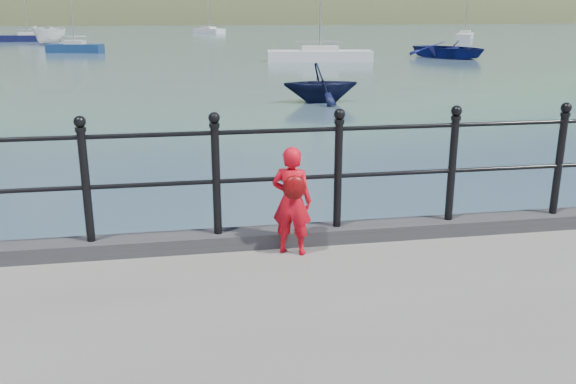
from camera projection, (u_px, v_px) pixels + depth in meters
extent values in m
plane|color=#2D4251|center=(277.00, 325.00, 6.55)|extent=(600.00, 600.00, 0.00)
cube|color=#28282B|center=(278.00, 236.00, 6.10)|extent=(60.00, 0.30, 0.15)
cylinder|color=black|center=(278.00, 179.00, 5.93)|extent=(18.00, 0.04, 0.04)
cylinder|color=black|center=(278.00, 131.00, 5.79)|extent=(18.00, 0.04, 0.04)
cylinder|color=black|center=(86.00, 188.00, 5.63)|extent=(0.08, 0.08, 1.05)
sphere|color=black|center=(80.00, 122.00, 5.46)|extent=(0.11, 0.11, 0.11)
cylinder|color=black|center=(216.00, 182.00, 5.83)|extent=(0.08, 0.08, 1.05)
sphere|color=black|center=(214.00, 118.00, 5.65)|extent=(0.11, 0.11, 0.11)
cylinder|color=black|center=(338.00, 176.00, 6.03)|extent=(0.08, 0.08, 1.05)
sphere|color=black|center=(339.00, 114.00, 5.85)|extent=(0.11, 0.11, 0.11)
cylinder|color=black|center=(452.00, 171.00, 6.23)|extent=(0.08, 0.08, 1.05)
sphere|color=black|center=(457.00, 111.00, 6.05)|extent=(0.11, 0.11, 0.11)
cylinder|color=black|center=(559.00, 166.00, 6.42)|extent=(0.08, 0.08, 1.05)
sphere|color=black|center=(566.00, 108.00, 6.25)|extent=(0.11, 0.11, 0.11)
ellipsoid|color=#333A21|center=(245.00, 71.00, 198.37)|extent=(400.00, 100.00, 88.00)
ellipsoid|color=#387026|center=(322.00, 85.00, 265.02)|extent=(600.00, 180.00, 156.00)
cube|color=silver|center=(54.00, 12.00, 170.82)|extent=(9.00, 6.00, 6.00)
cube|color=silver|center=(138.00, 12.00, 174.62)|extent=(9.00, 6.00, 6.00)
cube|color=silver|center=(242.00, 12.00, 179.58)|extent=(9.00, 6.00, 6.00)
cube|color=silver|center=(331.00, 12.00, 184.04)|extent=(9.00, 6.00, 6.00)
imported|color=red|center=(292.00, 201.00, 5.74)|extent=(0.45, 0.39, 1.05)
ellipsoid|color=red|center=(294.00, 188.00, 5.57)|extent=(0.22, 0.11, 0.23)
imported|color=navy|center=(450.00, 49.00, 43.93)|extent=(6.37, 7.21, 1.24)
imported|color=white|center=(49.00, 35.00, 61.69)|extent=(3.72, 5.09, 1.85)
imported|color=black|center=(321.00, 83.00, 22.37)|extent=(2.77, 2.41, 1.44)
cube|color=beige|center=(465.00, 37.00, 73.57)|extent=(4.56, 6.25, 0.90)
cube|color=beige|center=(465.00, 33.00, 73.43)|extent=(2.11, 2.48, 0.50)
cylinder|color=#A5A5A8|center=(466.00, 28.00, 73.27)|extent=(1.44, 2.46, 0.06)
cube|color=black|center=(29.00, 39.00, 68.17)|extent=(6.19, 2.75, 0.90)
cube|color=beige|center=(28.00, 35.00, 68.03)|extent=(2.26, 1.60, 0.50)
cylinder|color=#A5A5A8|center=(24.00, 0.00, 66.97)|extent=(0.10, 0.10, 7.60)
cylinder|color=#A5A5A8|center=(28.00, 30.00, 67.88)|extent=(2.66, 0.47, 0.06)
cube|color=silver|center=(320.00, 57.00, 41.33)|extent=(7.24, 2.91, 0.90)
cube|color=beige|center=(320.00, 50.00, 41.19)|extent=(2.63, 1.69, 0.50)
cylinder|color=#A5A5A8|center=(320.00, 41.00, 41.03)|extent=(3.14, 0.50, 0.06)
cube|color=white|center=(209.00, 32.00, 93.76)|extent=(4.83, 5.97, 0.90)
cube|color=beige|center=(209.00, 28.00, 93.62)|extent=(2.21, 2.44, 0.50)
cylinder|color=#A5A5A8|center=(208.00, 2.00, 92.50)|extent=(0.10, 0.10, 7.98)
cylinder|color=#A5A5A8|center=(209.00, 25.00, 93.46)|extent=(1.55, 2.27, 0.06)
cube|color=navy|center=(75.00, 50.00, 49.52)|extent=(4.64, 2.50, 0.90)
cube|color=beige|center=(75.00, 43.00, 49.38)|extent=(1.75, 1.35, 0.50)
cylinder|color=#A5A5A8|center=(71.00, 7.00, 48.58)|extent=(0.10, 0.10, 5.75)
cylinder|color=#A5A5A8|center=(74.00, 36.00, 49.22)|extent=(1.94, 0.57, 0.06)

